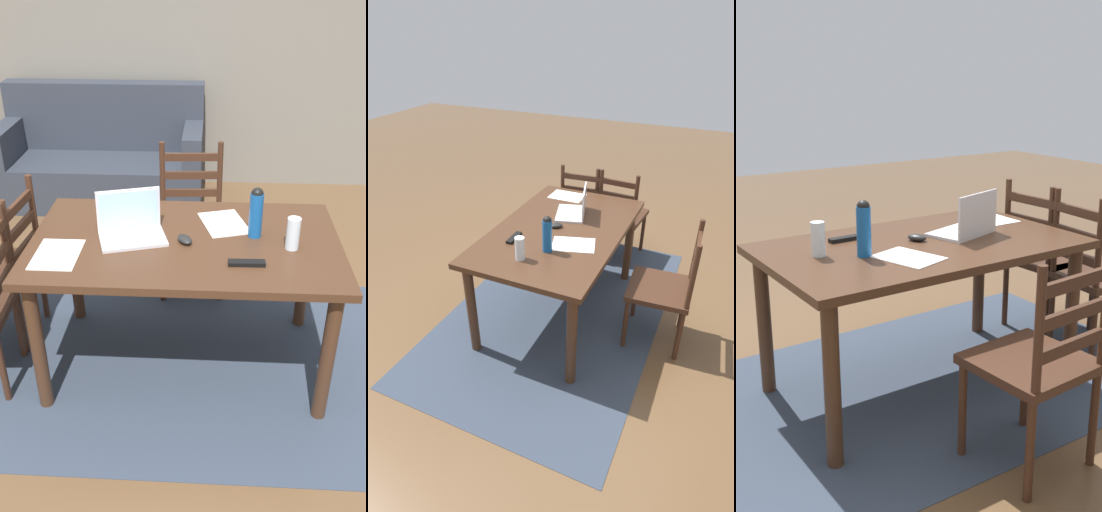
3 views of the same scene
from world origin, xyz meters
The scene contains 13 objects.
ground_plane centered at (0.00, 0.00, 0.00)m, with size 14.00×14.00×0.00m, color brown.
area_rug centered at (0.00, 0.00, 0.00)m, with size 2.63×1.63×0.01m, color #333D4C.
dining_table centered at (0.00, 0.00, 0.67)m, with size 1.53×0.92×0.77m.
chair_left_near centered at (-1.05, -0.18, 0.46)m, with size 0.47×0.47×0.95m.
chair_far_head centered at (0.00, 0.83, 0.46)m, with size 0.47×0.47×0.95m.
chair_left_far centered at (-1.05, 0.18, 0.46)m, with size 0.47×0.47×0.95m.
laptop centered at (-0.27, 0.02, 0.83)m, with size 0.37×0.30×0.23m.
water_bottle centered at (0.35, 0.05, 0.91)m, with size 0.07×0.07×0.26m.
drinking_glass centered at (0.52, -0.06, 0.85)m, with size 0.06×0.06×0.16m, color silver.
computer_mouse centered at (0.00, -0.04, 0.79)m, with size 0.06×0.10×0.03m, color black.
tv_remote centered at (0.29, -0.24, 0.78)m, with size 0.04×0.17×0.02m, color black.
paper_stack_left centered at (-0.59, -0.19, 0.77)m, with size 0.21×0.30×0.00m, color white.
paper_stack_right centered at (0.19, 0.19, 0.77)m, with size 0.21×0.30×0.00m, color white.
Camera 2 is at (2.49, 1.06, 2.16)m, focal length 28.22 mm.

